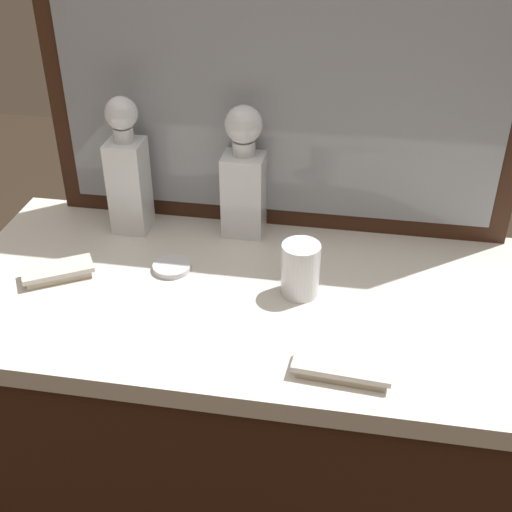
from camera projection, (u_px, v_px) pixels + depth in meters
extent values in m
cube|color=#381E11|center=(256.00, 460.00, 1.54)|extent=(1.15, 0.56, 0.88)
cube|color=silver|center=(256.00, 299.00, 1.29)|extent=(1.18, 0.57, 0.04)
cube|color=#381E11|center=(279.00, 66.00, 1.31)|extent=(0.98, 0.03, 0.70)
cube|color=gray|center=(278.00, 68.00, 1.30)|extent=(0.90, 0.01, 0.62)
cube|color=white|center=(129.00, 186.00, 1.43)|extent=(0.08, 0.08, 0.20)
cube|color=#9E5619|center=(131.00, 203.00, 1.45)|extent=(0.06, 0.06, 0.13)
cylinder|color=white|center=(123.00, 135.00, 1.36)|extent=(0.04, 0.04, 0.03)
sphere|color=white|center=(121.00, 113.00, 1.34)|extent=(0.07, 0.07, 0.07)
cube|color=white|center=(244.00, 193.00, 1.42)|extent=(0.09, 0.09, 0.18)
cube|color=#9E5619|center=(244.00, 210.00, 1.44)|extent=(0.07, 0.07, 0.10)
cylinder|color=white|center=(244.00, 148.00, 1.37)|extent=(0.05, 0.05, 0.03)
sphere|color=white|center=(244.00, 124.00, 1.34)|extent=(0.08, 0.08, 0.08)
cylinder|color=white|center=(300.00, 269.00, 1.25)|extent=(0.07, 0.07, 0.11)
cylinder|color=silver|center=(300.00, 290.00, 1.27)|extent=(0.07, 0.07, 0.01)
cube|color=#B7A88C|center=(342.00, 371.00, 1.08)|extent=(0.15, 0.06, 0.01)
cube|color=beige|center=(342.00, 365.00, 1.08)|extent=(0.16, 0.07, 0.01)
cube|color=#B7A88C|center=(58.00, 274.00, 1.31)|extent=(0.13, 0.11, 0.01)
cube|color=beige|center=(57.00, 269.00, 1.31)|extent=(0.15, 0.12, 0.01)
cylinder|color=silver|center=(172.00, 267.00, 1.34)|extent=(0.08, 0.08, 0.01)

